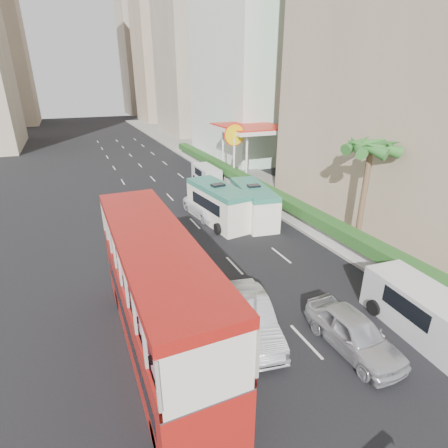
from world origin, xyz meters
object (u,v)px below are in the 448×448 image
minibus_near (218,204)px  minibus_far (253,204)px  car_silver_lane_a (249,332)px  panel_van_near (422,311)px  double_decker_bus (157,296)px  van_asset (208,215)px  panel_van_far (206,175)px  palm_tree (363,198)px  shell_station (250,151)px  car_silver_lane_b (351,347)px

minibus_near → minibus_far: minibus_near is taller
car_silver_lane_a → panel_van_near: 7.40m
double_decker_bus → van_asset: double_decker_bus is taller
panel_van_near → panel_van_far: panel_van_near is taller
car_silver_lane_a → minibus_far: (6.26, 11.46, 1.34)m
palm_tree → minibus_near: bearing=130.0°
double_decker_bus → van_asset: (7.15, 13.24, -2.53)m
panel_van_far → shell_station: 6.01m
car_silver_lane_b → van_asset: size_ratio=0.86×
car_silver_lane_a → van_asset: size_ratio=0.94×
double_decker_bus → car_silver_lane_a: (3.68, -0.54, -2.53)m
van_asset → minibus_near: bearing=-86.3°
panel_van_near → palm_tree: (3.34, 7.33, 2.37)m
car_silver_lane_a → car_silver_lane_b: 4.18m
double_decker_bus → panel_van_near: 11.08m
van_asset → panel_van_far: size_ratio=1.19×
panel_van_far → van_asset: bearing=-110.0°
minibus_near → palm_tree: 10.20m
car_silver_lane_b → palm_tree: bearing=45.6°
minibus_near → palm_tree: bearing=-56.9°
double_decker_bus → car_silver_lane_a: size_ratio=2.22×
car_silver_lane_a → van_asset: bearing=86.6°
double_decker_bus → palm_tree: size_ratio=1.72×
minibus_near → panel_van_far: minibus_near is taller
double_decker_bus → shell_station: size_ratio=1.38×
double_decker_bus → panel_van_near: bearing=-17.7°
car_silver_lane_a → shell_station: shell_station is taller
palm_tree → minibus_far: bearing=119.1°
car_silver_lane_a → palm_tree: (10.12, 4.54, 3.38)m
double_decker_bus → panel_van_near: double_decker_bus is taller
van_asset → minibus_near: 2.13m
car_silver_lane_b → minibus_far: minibus_far is taller
panel_van_near → car_silver_lane_b: bearing=178.8°
minibus_far → shell_station: bearing=72.5°
double_decker_bus → van_asset: 15.26m
palm_tree → panel_van_far: bearing=100.8°
shell_station → panel_van_near: bearing=-101.9°
double_decker_bus → palm_tree: bearing=16.2°
van_asset → shell_station: 13.46m
shell_station → minibus_near: bearing=-127.3°
panel_van_far → palm_tree: palm_tree is taller
minibus_far → panel_van_near: bearing=-78.9°
car_silver_lane_b → minibus_near: 14.74m
minibus_near → shell_station: shell_station is taller
car_silver_lane_b → minibus_near: minibus_near is taller
van_asset → panel_van_near: bearing=-83.0°
minibus_near → shell_station: size_ratio=0.80×
car_silver_lane_a → shell_station: bearing=73.1°
panel_van_near → palm_tree: bearing=69.9°
panel_van_near → van_asset: bearing=105.6°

